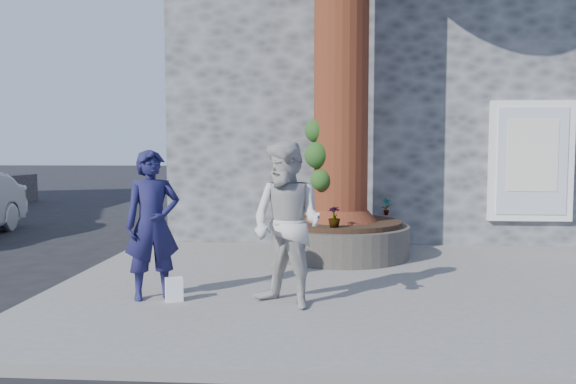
{
  "coord_description": "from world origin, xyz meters",
  "views": [
    {
      "loc": [
        0.54,
        -7.4,
        1.9
      ],
      "look_at": [
        -0.03,
        1.29,
        1.25
      ],
      "focal_mm": 35.0,
      "sensor_mm": 36.0,
      "label": 1
    }
  ],
  "objects": [
    {
      "name": "shopping_bag",
      "position": [
        -1.23,
        -0.99,
        0.26
      ],
      "size": [
        0.23,
        0.19,
        0.28
      ],
      "primitive_type": "cube",
      "rotation": [
        0.0,
        0.0,
        0.38
      ],
      "color": "white",
      "rests_on": "pavement"
    },
    {
      "name": "yellow_line",
      "position": [
        -3.05,
        1.0,
        0.0
      ],
      "size": [
        0.1,
        30.0,
        0.01
      ],
      "primitive_type": "cube",
      "color": "yellow",
      "rests_on": "ground"
    },
    {
      "name": "planter",
      "position": [
        0.8,
        2.0,
        0.41
      ],
      "size": [
        2.3,
        2.3,
        0.6
      ],
      "color": "black",
      "rests_on": "pavement"
    },
    {
      "name": "plant_c",
      "position": [
        0.69,
        1.15,
        0.88
      ],
      "size": [
        0.22,
        0.22,
        0.33
      ],
      "primitive_type": "imported",
      "rotation": [
        0.0,
        0.0,
        3.38
      ],
      "color": "gray",
      "rests_on": "planter"
    },
    {
      "name": "plant_b",
      "position": [
        0.88,
        1.97,
        0.91
      ],
      "size": [
        0.28,
        0.29,
        0.38
      ],
      "primitive_type": "imported",
      "rotation": [
        0.0,
        0.0,
        2.12
      ],
      "color": "gray",
      "rests_on": "planter"
    },
    {
      "name": "woman",
      "position": [
        0.11,
        -1.11,
        1.06
      ],
      "size": [
        1.16,
        1.1,
        1.89
      ],
      "primitive_type": "imported",
      "rotation": [
        0.0,
        0.0,
        -0.58
      ],
      "color": "#B7B5AF",
      "rests_on": "pavement"
    },
    {
      "name": "ground",
      "position": [
        0.0,
        0.0,
        0.0
      ],
      "size": [
        120.0,
        120.0,
        0.0
      ],
      "primitive_type": "plane",
      "color": "black",
      "rests_on": "ground"
    },
    {
      "name": "man",
      "position": [
        -1.51,
        -0.88,
        1.01
      ],
      "size": [
        0.77,
        0.66,
        1.79
      ],
      "primitive_type": "imported",
      "rotation": [
        0.0,
        0.0,
        0.43
      ],
      "color": "#17163E",
      "rests_on": "pavement"
    },
    {
      "name": "plant_a",
      "position": [
        1.65,
        2.83,
        0.88
      ],
      "size": [
        0.19,
        0.14,
        0.33
      ],
      "primitive_type": "imported",
      "rotation": [
        0.0,
        0.0,
        0.16
      ],
      "color": "gray",
      "rests_on": "planter"
    },
    {
      "name": "stone_shop",
      "position": [
        2.5,
        7.2,
        3.16
      ],
      "size": [
        10.3,
        8.3,
        6.3
      ],
      "color": "#46484B",
      "rests_on": "ground"
    },
    {
      "name": "pavement",
      "position": [
        1.5,
        1.0,
        0.06
      ],
      "size": [
        9.0,
        8.0,
        0.12
      ],
      "primitive_type": "cube",
      "color": "slate",
      "rests_on": "ground"
    },
    {
      "name": "plant_d",
      "position": [
        0.34,
        2.12,
        0.88
      ],
      "size": [
        0.37,
        0.38,
        0.31
      ],
      "primitive_type": "imported",
      "rotation": [
        0.0,
        0.0,
        5.39
      ],
      "color": "gray",
      "rests_on": "planter"
    }
  ]
}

